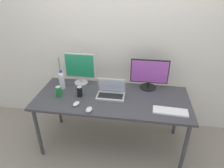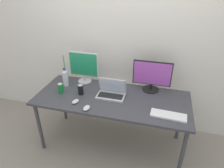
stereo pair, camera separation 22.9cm
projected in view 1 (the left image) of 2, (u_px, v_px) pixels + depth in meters
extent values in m
plane|color=gray|center=(112.00, 143.00, 2.74)|extent=(16.00, 16.00, 0.00)
cube|color=silver|center=(119.00, 37.00, 2.62)|extent=(7.00, 0.08, 2.60)
cylinder|color=#424247|center=(38.00, 133.00, 2.40)|extent=(0.04, 0.04, 0.71)
cylinder|color=#424247|center=(185.00, 149.00, 2.18)|extent=(0.04, 0.04, 0.71)
cylinder|color=#424247|center=(58.00, 103.00, 2.96)|extent=(0.04, 0.04, 0.71)
cylinder|color=#424247|center=(177.00, 113.00, 2.74)|extent=(0.04, 0.04, 0.71)
cube|color=#3D3D42|center=(112.00, 98.00, 2.39)|extent=(1.82, 0.76, 0.03)
cylinder|color=silver|center=(81.00, 82.00, 2.69)|extent=(0.18, 0.18, 0.01)
cylinder|color=silver|center=(81.00, 79.00, 2.67)|extent=(0.03, 0.03, 0.08)
cube|color=silver|center=(80.00, 66.00, 2.57)|extent=(0.40, 0.02, 0.32)
cube|color=#1E8C59|center=(80.00, 66.00, 2.56)|extent=(0.37, 0.01, 0.30)
cylinder|color=black|center=(148.00, 87.00, 2.58)|extent=(0.21, 0.21, 0.01)
cylinder|color=black|center=(148.00, 85.00, 2.56)|extent=(0.03, 0.03, 0.07)
cube|color=black|center=(150.00, 71.00, 2.47)|extent=(0.47, 0.02, 0.31)
cube|color=#A54CB2|center=(150.00, 72.00, 2.46)|extent=(0.45, 0.01, 0.28)
cube|color=#B7B7BC|center=(111.00, 96.00, 2.39)|extent=(0.33, 0.21, 0.02)
cube|color=black|center=(110.00, 96.00, 2.37)|extent=(0.29, 0.12, 0.00)
cube|color=#B7B7BC|center=(112.00, 85.00, 2.40)|extent=(0.33, 0.08, 0.20)
cube|color=silver|center=(112.00, 86.00, 2.39)|extent=(0.30, 0.07, 0.18)
cube|color=white|center=(170.00, 111.00, 2.12)|extent=(0.37, 0.16, 0.02)
ellipsoid|color=silver|center=(76.00, 104.00, 2.23)|extent=(0.08, 0.11, 0.03)
ellipsoid|color=silver|center=(89.00, 110.00, 2.14)|extent=(0.08, 0.11, 0.03)
cylinder|color=silver|center=(62.00, 81.00, 2.53)|extent=(0.07, 0.07, 0.20)
cone|color=silver|center=(61.00, 73.00, 2.47)|extent=(0.06, 0.06, 0.03)
cylinder|color=#1938B2|center=(61.00, 71.00, 2.46)|extent=(0.03, 0.03, 0.02)
cylinder|color=#197F33|center=(59.00, 91.00, 2.38)|extent=(0.07, 0.07, 0.12)
cylinder|color=silver|center=(58.00, 87.00, 2.35)|extent=(0.06, 0.06, 0.00)
cylinder|color=black|center=(80.00, 92.00, 2.38)|extent=(0.07, 0.07, 0.12)
cylinder|color=silver|center=(79.00, 87.00, 2.35)|extent=(0.06, 0.06, 0.00)
cylinder|color=#B2D1B7|center=(62.00, 80.00, 2.65)|extent=(0.07, 0.07, 0.12)
cylinder|color=#519342|center=(60.00, 67.00, 2.56)|extent=(0.01, 0.01, 0.26)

